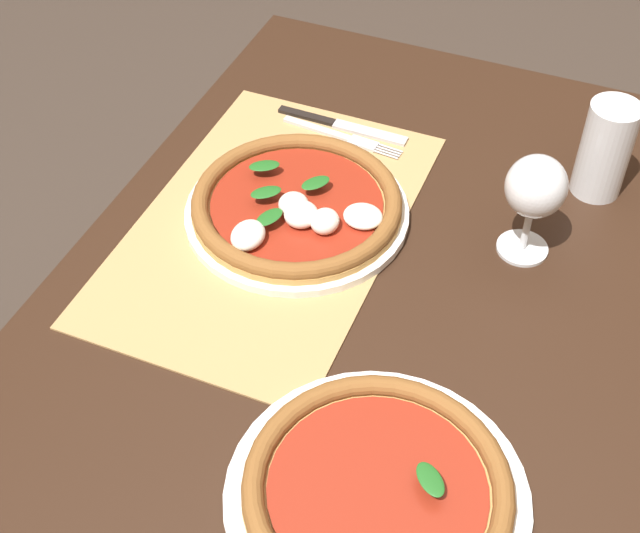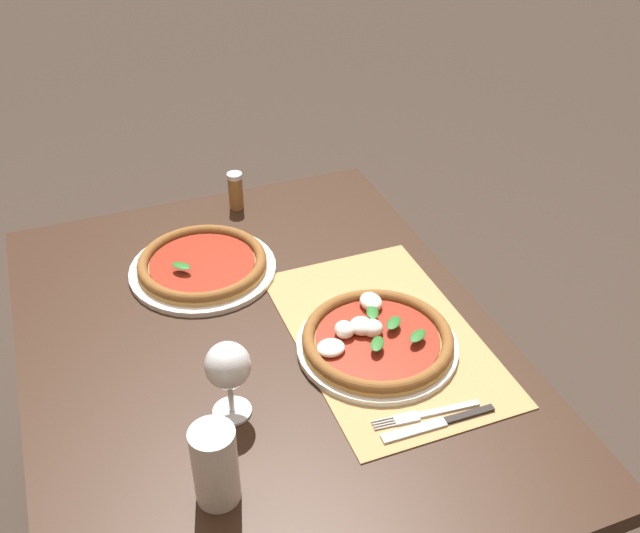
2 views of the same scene
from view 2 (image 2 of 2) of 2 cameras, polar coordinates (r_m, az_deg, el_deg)
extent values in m
cube|color=black|center=(1.51, -4.34, -6.25)|extent=(1.19, 0.92, 0.04)
cube|color=black|center=(2.23, 1.76, -2.30)|extent=(0.07, 0.07, 0.70)
cube|color=black|center=(2.12, -18.79, -6.97)|extent=(0.07, 0.07, 0.70)
cube|color=#A88451|center=(1.50, 4.94, -5.28)|extent=(0.56, 0.35, 0.00)
cylinder|color=silver|center=(1.47, 4.38, -6.05)|extent=(0.31, 0.31, 0.01)
cylinder|color=tan|center=(1.46, 4.40, -5.73)|extent=(0.29, 0.29, 0.01)
torus|color=brown|center=(1.45, 4.42, -5.44)|extent=(0.29, 0.29, 0.02)
cylinder|color=maroon|center=(1.46, 4.41, -5.54)|extent=(0.24, 0.24, 0.00)
ellipsoid|color=white|center=(1.46, 4.00, -4.70)|extent=(0.04, 0.04, 0.03)
ellipsoid|color=white|center=(1.42, 0.83, -6.22)|extent=(0.05, 0.05, 0.02)
ellipsoid|color=white|center=(1.46, 3.17, -4.55)|extent=(0.05, 0.05, 0.03)
ellipsoid|color=white|center=(1.45, 1.88, -4.83)|extent=(0.04, 0.04, 0.03)
ellipsoid|color=white|center=(1.52, 3.90, -2.70)|extent=(0.06, 0.04, 0.03)
ellipsoid|color=#1E5B1E|center=(1.44, 7.47, -5.24)|extent=(0.04, 0.05, 0.00)
ellipsoid|color=#1E5B1E|center=(1.49, 4.02, -3.49)|extent=(0.05, 0.04, 0.00)
ellipsoid|color=#1E5B1E|center=(1.47, 5.64, -4.28)|extent=(0.05, 0.05, 0.00)
ellipsoid|color=#1E5B1E|center=(1.42, 4.38, -5.88)|extent=(0.05, 0.04, 0.00)
cylinder|color=silver|center=(1.69, -8.90, -0.21)|extent=(0.33, 0.33, 0.01)
cylinder|color=tan|center=(1.68, -8.94, 0.09)|extent=(0.29, 0.29, 0.01)
torus|color=brown|center=(1.67, -8.97, 0.36)|extent=(0.29, 0.29, 0.02)
cylinder|color=maroon|center=(1.68, -8.96, 0.27)|extent=(0.23, 0.23, 0.00)
ellipsoid|color=#1E5B1E|center=(1.64, -10.52, 0.06)|extent=(0.05, 0.05, 0.00)
cylinder|color=silver|center=(1.36, -6.70, -10.87)|extent=(0.07, 0.07, 0.00)
cylinder|color=silver|center=(1.33, -6.81, -9.84)|extent=(0.01, 0.01, 0.06)
ellipsoid|color=silver|center=(1.28, -7.04, -7.49)|extent=(0.08, 0.08, 0.08)
ellipsoid|color=#AD5B14|center=(1.29, -7.01, -7.82)|extent=(0.07, 0.07, 0.05)
cylinder|color=silver|center=(1.19, -7.99, -14.75)|extent=(0.07, 0.07, 0.15)
cylinder|color=black|center=(1.20, -7.93, -15.19)|extent=(0.07, 0.07, 0.12)
cylinder|color=silver|center=(1.15, -8.20, -13.12)|extent=(0.07, 0.07, 0.02)
cube|color=#B7B7BC|center=(1.37, 9.78, -10.66)|extent=(0.02, 0.12, 0.00)
cube|color=#B7B7BC|center=(1.34, 6.60, -11.42)|extent=(0.03, 0.05, 0.00)
cylinder|color=#B7B7BC|center=(1.34, 4.73, -11.55)|extent=(0.01, 0.04, 0.00)
cylinder|color=#B7B7BC|center=(1.33, 4.82, -11.73)|extent=(0.01, 0.04, 0.00)
cylinder|color=#B7B7BC|center=(1.33, 4.91, -11.91)|extent=(0.01, 0.04, 0.00)
cylinder|color=#B7B7BC|center=(1.32, 5.00, -12.10)|extent=(0.01, 0.04, 0.00)
cube|color=black|center=(1.37, 11.30, -10.99)|extent=(0.02, 0.10, 0.01)
cube|color=#B7B7BC|center=(1.32, 7.17, -12.28)|extent=(0.02, 0.12, 0.00)
cylinder|color=brown|center=(1.89, -6.44, 5.60)|extent=(0.04, 0.04, 0.08)
cylinder|color=#BCBCC1|center=(1.87, -6.53, 6.88)|extent=(0.04, 0.04, 0.01)
camera|label=1|loc=(1.83, -20.23, 29.77)|focal=50.00mm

